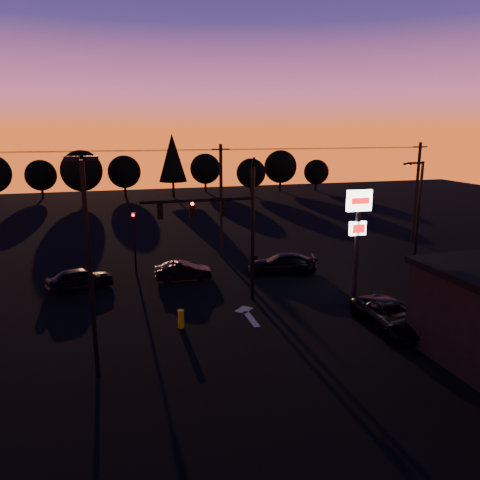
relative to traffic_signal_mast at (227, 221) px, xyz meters
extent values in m
plane|color=black|center=(0.10, -3.99, -4.94)|extent=(120.00, 120.00, 0.00)
cube|color=beige|center=(0.60, -2.99, -4.93)|extent=(0.35, 2.20, 0.01)
cube|color=beige|center=(0.60, -1.59, -4.93)|extent=(1.20, 1.20, 0.01)
cylinder|color=black|center=(1.60, 0.01, -0.94)|extent=(0.24, 0.24, 8.00)
cylinder|color=black|center=(1.60, 0.01, 3.26)|extent=(0.14, 0.52, 0.76)
cylinder|color=black|center=(-1.65, 0.01, 1.26)|extent=(6.50, 0.16, 0.16)
cube|color=black|center=(-0.20, 0.01, 0.76)|extent=(0.32, 0.22, 0.95)
sphere|color=black|center=(-0.20, -0.12, 1.11)|extent=(0.18, 0.18, 0.18)
sphere|color=black|center=(-0.20, -0.12, 0.81)|extent=(0.18, 0.18, 0.18)
sphere|color=black|center=(-0.20, -0.12, 0.51)|extent=(0.18, 0.18, 0.18)
cube|color=black|center=(-2.00, 0.01, 0.76)|extent=(0.32, 0.22, 0.95)
sphere|color=#FF0705|center=(-2.00, -0.12, 1.11)|extent=(0.18, 0.18, 0.18)
sphere|color=black|center=(-2.00, -0.12, 0.81)|extent=(0.18, 0.18, 0.18)
sphere|color=black|center=(-2.00, -0.12, 0.51)|extent=(0.18, 0.18, 0.18)
cube|color=black|center=(-3.80, 0.01, 0.76)|extent=(0.32, 0.22, 0.95)
sphere|color=black|center=(-3.80, -0.12, 1.11)|extent=(0.18, 0.18, 0.18)
sphere|color=black|center=(-3.80, -0.12, 0.81)|extent=(0.18, 0.18, 0.18)
sphere|color=black|center=(-3.80, -0.12, 0.51)|extent=(0.18, 0.18, 0.18)
cube|color=black|center=(1.78, 0.01, -2.34)|extent=(0.22, 0.18, 0.28)
cylinder|color=black|center=(-4.90, 7.51, -3.14)|extent=(0.14, 0.14, 3.60)
cube|color=black|center=(-4.90, 7.51, -1.04)|extent=(0.30, 0.20, 0.90)
sphere|color=#FF0705|center=(-4.90, 7.39, -0.72)|extent=(0.18, 0.18, 0.18)
sphere|color=black|center=(-4.90, 7.39, -1.00)|extent=(0.18, 0.18, 0.18)
sphere|color=black|center=(-4.90, 7.39, -1.28)|extent=(0.18, 0.18, 0.18)
cube|color=black|center=(-7.40, -6.99, -0.44)|extent=(0.18, 0.18, 9.00)
cube|color=black|center=(-7.75, -6.99, 4.11)|extent=(0.55, 0.30, 0.18)
cube|color=black|center=(-7.05, -6.99, 4.11)|extent=(0.55, 0.30, 0.18)
cube|color=black|center=(7.10, -2.49, -1.74)|extent=(0.22, 0.22, 6.40)
cube|color=white|center=(7.10, -2.49, 1.26)|extent=(1.50, 0.25, 1.20)
cube|color=red|center=(7.10, -2.63, 1.26)|extent=(1.10, 0.02, 0.35)
cube|color=white|center=(7.10, -2.49, -0.34)|extent=(1.00, 0.22, 0.80)
cube|color=red|center=(7.10, -2.62, -0.34)|extent=(0.75, 0.02, 0.50)
cylinder|color=black|center=(14.10, 1.51, -0.94)|extent=(0.20, 0.20, 8.00)
cylinder|color=black|center=(13.50, 1.51, 2.96)|extent=(1.20, 0.14, 0.14)
cube|color=black|center=(12.90, 1.51, 2.91)|extent=(0.50, 0.22, 0.14)
plane|color=#FFB759|center=(12.90, 1.51, 2.83)|extent=(0.35, 0.35, 0.00)
cylinder|color=black|center=(2.10, 10.01, -0.44)|extent=(0.26, 0.26, 9.00)
cube|color=black|center=(2.10, 10.01, 3.66)|extent=(1.40, 0.10, 0.10)
cylinder|color=black|center=(20.10, 10.01, -0.44)|extent=(0.26, 0.26, 9.00)
cube|color=black|center=(20.10, 10.01, 3.66)|extent=(1.40, 0.10, 0.10)
cylinder|color=black|center=(-6.90, 9.41, 3.61)|extent=(18.00, 0.02, 0.02)
cylinder|color=black|center=(-6.90, 10.01, 3.66)|extent=(18.00, 0.02, 0.02)
cylinder|color=black|center=(-6.90, 10.61, 3.61)|extent=(18.00, 0.02, 0.02)
cylinder|color=black|center=(11.10, 9.41, 3.61)|extent=(18.00, 0.02, 0.02)
cylinder|color=black|center=(11.10, 10.01, 3.66)|extent=(18.00, 0.02, 0.02)
cylinder|color=black|center=(11.10, 10.61, 3.61)|extent=(18.00, 0.02, 0.02)
cube|color=black|center=(9.10, -7.47, -3.54)|extent=(2.20, 0.05, 1.60)
cylinder|color=#B89F05|center=(-3.27, -3.10, -4.45)|extent=(0.33, 0.33, 0.98)
cylinder|color=black|center=(-15.90, 49.01, -4.25)|extent=(0.36, 0.36, 1.38)
sphere|color=black|center=(-15.90, 49.01, -1.50)|extent=(4.54, 4.54, 4.54)
cylinder|color=black|center=(-9.90, 44.01, -4.06)|extent=(0.36, 0.36, 1.75)
sphere|color=black|center=(-9.90, 44.01, -0.56)|extent=(5.77, 5.78, 5.78)
cylinder|color=black|center=(-3.90, 48.01, -4.19)|extent=(0.36, 0.36, 1.50)
sphere|color=black|center=(-3.90, 48.01, -1.19)|extent=(4.95, 4.95, 4.95)
cylinder|color=black|center=(3.10, 45.01, -3.75)|extent=(0.36, 0.36, 2.38)
cone|color=black|center=(3.10, 45.01, 1.00)|extent=(4.18, 4.18, 7.12)
cylinder|color=black|center=(9.10, 50.01, -4.19)|extent=(0.36, 0.36, 1.50)
sphere|color=black|center=(9.10, 50.01, -1.19)|extent=(4.95, 4.95, 4.95)
cylinder|color=black|center=(15.10, 44.01, -4.25)|extent=(0.36, 0.36, 1.38)
sphere|color=black|center=(15.10, 44.01, -1.50)|extent=(4.54, 4.54, 4.54)
cylinder|color=black|center=(21.10, 47.01, -4.12)|extent=(0.36, 0.36, 1.62)
sphere|color=black|center=(21.10, 47.01, -0.87)|extent=(5.36, 5.36, 5.36)
cylinder|color=black|center=(27.10, 46.01, -4.31)|extent=(0.36, 0.36, 1.25)
sphere|color=black|center=(27.10, 46.01, -1.81)|extent=(4.12, 4.12, 4.12)
imported|color=black|center=(-8.59, 4.72, -4.23)|extent=(4.47, 2.83, 1.42)
imported|color=black|center=(-1.87, 4.79, -4.30)|extent=(3.94, 1.68, 1.26)
imported|color=black|center=(5.21, 4.36, -4.22)|extent=(5.28, 3.36, 1.43)
imported|color=black|center=(7.20, -6.16, -4.23)|extent=(2.38, 5.10, 1.41)
camera|label=1|loc=(-6.52, -25.79, 5.21)|focal=35.00mm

